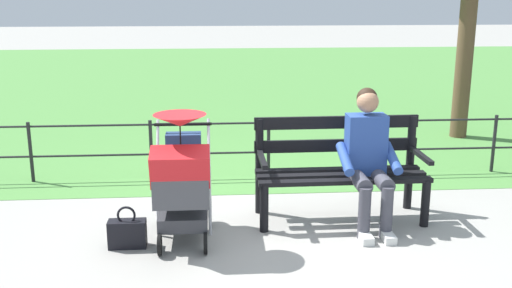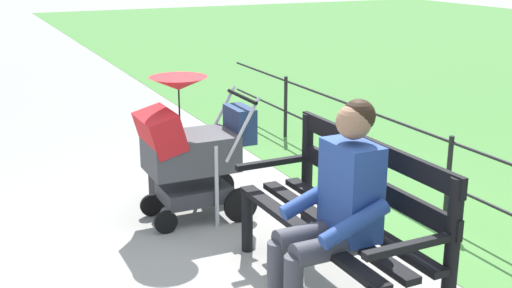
# 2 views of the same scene
# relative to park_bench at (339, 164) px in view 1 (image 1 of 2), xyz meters

# --- Properties ---
(ground_plane) EXTENTS (60.00, 60.00, 0.00)m
(ground_plane) POSITION_rel_park_bench_xyz_m (0.56, 0.12, -0.53)
(ground_plane) COLOR #9E9B93
(grass_lawn) EXTENTS (40.00, 16.00, 0.01)m
(grass_lawn) POSITION_rel_park_bench_xyz_m (0.56, -8.68, -0.52)
(grass_lawn) COLOR #518E42
(grass_lawn) RESTS_ON ground
(park_bench) EXTENTS (1.61, 0.62, 0.96)m
(park_bench) POSITION_rel_park_bench_xyz_m (0.00, 0.00, 0.00)
(park_bench) COLOR black
(park_bench) RESTS_ON ground
(person_on_bench) EXTENTS (0.54, 0.74, 1.28)m
(person_on_bench) POSITION_rel_park_bench_xyz_m (-0.22, 0.22, 0.15)
(person_on_bench) COLOR #42424C
(person_on_bench) RESTS_ON ground
(stroller) EXTENTS (0.52, 0.89, 1.15)m
(stroller) POSITION_rel_park_bench_xyz_m (1.47, 0.48, 0.07)
(stroller) COLOR black
(stroller) RESTS_ON ground
(handbag) EXTENTS (0.32, 0.14, 0.37)m
(handbag) POSITION_rel_park_bench_xyz_m (1.94, 0.58, -0.40)
(handbag) COLOR black
(handbag) RESTS_ON ground
(park_fence) EXTENTS (8.14, 0.04, 0.70)m
(park_fence) POSITION_rel_park_bench_xyz_m (0.27, -1.30, -0.10)
(park_fence) COLOR black
(park_fence) RESTS_ON ground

